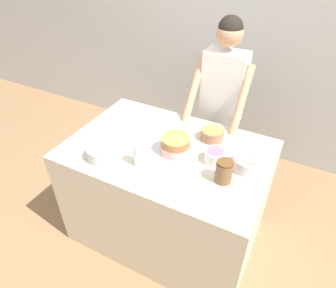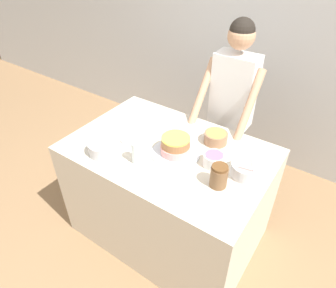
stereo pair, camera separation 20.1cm
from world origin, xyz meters
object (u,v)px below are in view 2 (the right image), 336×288
(frosting_bowl_white, at_px, (104,147))
(drinking_glass, at_px, (137,152))
(frosting_bowl_pink, at_px, (246,169))
(frosting_bowl_purple, at_px, (214,159))
(ceramic_plate, at_px, (134,138))
(cake, at_px, (176,147))
(person_baker, at_px, (232,99))
(stoneware_jar, at_px, (219,176))
(frosting_bowl_olive, at_px, (216,137))

(frosting_bowl_white, distance_m, drinking_glass, 0.26)
(frosting_bowl_pink, height_order, frosting_bowl_purple, frosting_bowl_pink)
(frosting_bowl_purple, height_order, ceramic_plate, frosting_bowl_purple)
(cake, bearing_deg, person_baker, 83.66)
(frosting_bowl_white, bearing_deg, frosting_bowl_purple, 24.57)
(drinking_glass, relative_size, stoneware_jar, 1.06)
(person_baker, distance_m, frosting_bowl_pink, 0.76)
(cake, xyz_separation_m, frosting_bowl_olive, (0.16, 0.27, -0.01))
(ceramic_plate, bearing_deg, frosting_bowl_white, -103.52)
(ceramic_plate, bearing_deg, frosting_bowl_pink, 6.68)
(frosting_bowl_white, xyz_separation_m, ceramic_plate, (0.06, 0.24, -0.04))
(cake, height_order, frosting_bowl_purple, cake)
(drinking_glass, height_order, ceramic_plate, drinking_glass)
(cake, bearing_deg, drinking_glass, -126.01)
(person_baker, relative_size, frosting_bowl_purple, 11.89)
(frosting_bowl_olive, xyz_separation_m, stoneware_jar, (0.22, -0.39, 0.03))
(ceramic_plate, bearing_deg, frosting_bowl_purple, 6.13)
(ceramic_plate, xyz_separation_m, stoneware_jar, (0.73, -0.08, 0.07))
(ceramic_plate, bearing_deg, person_baker, 59.68)
(frosting_bowl_olive, bearing_deg, stoneware_jar, -60.61)
(drinking_glass, xyz_separation_m, ceramic_plate, (-0.19, 0.19, -0.07))
(frosting_bowl_pink, relative_size, stoneware_jar, 1.28)
(frosting_bowl_white, xyz_separation_m, drinking_glass, (0.25, 0.05, 0.03))
(person_baker, distance_m, drinking_glass, 0.96)
(person_baker, xyz_separation_m, frosting_bowl_purple, (0.19, -0.67, -0.09))
(frosting_bowl_pink, bearing_deg, drinking_glass, -155.81)
(cake, bearing_deg, frosting_bowl_purple, 8.12)
(stoneware_jar, bearing_deg, frosting_bowl_purple, 126.22)
(frosting_bowl_white, bearing_deg, person_baker, 63.49)
(frosting_bowl_white, relative_size, frosting_bowl_purple, 1.50)
(frosting_bowl_white, distance_m, frosting_bowl_purple, 0.75)
(frosting_bowl_white, bearing_deg, stoneware_jar, 11.46)
(person_baker, xyz_separation_m, ceramic_plate, (-0.43, -0.73, -0.13))
(frosting_bowl_pink, xyz_separation_m, drinking_glass, (-0.64, -0.29, 0.03))
(cake, distance_m, frosting_bowl_pink, 0.49)
(person_baker, xyz_separation_m, frosting_bowl_olive, (0.09, -0.43, -0.09))
(frosting_bowl_white, bearing_deg, ceramic_plate, 76.48)
(person_baker, relative_size, frosting_bowl_pink, 8.59)
(frosting_bowl_purple, relative_size, ceramic_plate, 0.69)
(frosting_bowl_pink, distance_m, frosting_bowl_olive, 0.38)
(person_baker, distance_m, cake, 0.71)
(drinking_glass, bearing_deg, frosting_bowl_white, -167.81)
(person_baker, height_order, stoneware_jar, person_baker)
(stoneware_jar, bearing_deg, frosting_bowl_pink, 61.08)
(ceramic_plate, bearing_deg, frosting_bowl_olive, 30.33)
(frosting_bowl_pink, relative_size, frosting_bowl_purple, 1.38)
(frosting_bowl_olive, bearing_deg, frosting_bowl_pink, -32.71)
(frosting_bowl_purple, distance_m, stoneware_jar, 0.19)
(person_baker, xyz_separation_m, stoneware_jar, (0.30, -0.82, -0.06))
(person_baker, relative_size, stoneware_jar, 11.02)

